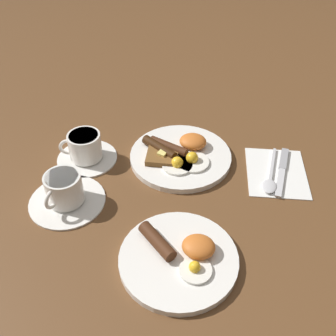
# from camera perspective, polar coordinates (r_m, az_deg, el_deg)

# --- Properties ---
(ground_plane) EXTENTS (3.00, 3.00, 0.00)m
(ground_plane) POSITION_cam_1_polar(r_m,az_deg,el_deg) (0.99, 1.83, 1.34)
(ground_plane) COLOR brown
(breakfast_plate_near) EXTENTS (0.25, 0.25, 0.05)m
(breakfast_plate_near) POSITION_cam_1_polar(r_m,az_deg,el_deg) (0.98, 1.73, 1.93)
(breakfast_plate_near) COLOR white
(breakfast_plate_near) RESTS_ON ground_plane
(breakfast_plate_far) EXTENTS (0.23, 0.23, 0.04)m
(breakfast_plate_far) POSITION_cam_1_polar(r_m,az_deg,el_deg) (0.77, 1.72, -12.77)
(breakfast_plate_far) COLOR white
(breakfast_plate_far) RESTS_ON ground_plane
(teacup_near) EXTENTS (0.15, 0.15, 0.07)m
(teacup_near) POSITION_cam_1_polar(r_m,az_deg,el_deg) (0.99, -11.92, 2.68)
(teacup_near) COLOR white
(teacup_near) RESTS_ON ground_plane
(teacup_far) EXTENTS (0.17, 0.17, 0.08)m
(teacup_far) POSITION_cam_1_polar(r_m,az_deg,el_deg) (0.89, -14.72, -3.46)
(teacup_far) COLOR white
(teacup_far) RESTS_ON ground_plane
(napkin) EXTENTS (0.16, 0.19, 0.01)m
(napkin) POSITION_cam_1_polar(r_m,az_deg,el_deg) (0.98, 15.46, -0.57)
(napkin) COLOR white
(napkin) RESTS_ON ground_plane
(knife) EXTENTS (0.04, 0.18, 0.01)m
(knife) POSITION_cam_1_polar(r_m,az_deg,el_deg) (0.99, 16.25, -0.08)
(knife) COLOR silver
(knife) RESTS_ON napkin
(spoon) EXTENTS (0.04, 0.17, 0.01)m
(spoon) POSITION_cam_1_polar(r_m,az_deg,el_deg) (0.95, 14.59, -1.87)
(spoon) COLOR silver
(spoon) RESTS_ON napkin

